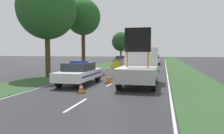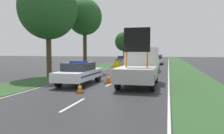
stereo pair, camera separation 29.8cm
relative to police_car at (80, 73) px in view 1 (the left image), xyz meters
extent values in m
plane|color=#28282B|center=(1.94, -1.34, -0.76)|extent=(160.00, 160.00, 0.00)
cube|color=silver|center=(1.94, -5.26, -0.76)|extent=(0.12, 2.36, 0.01)
cube|color=silver|center=(1.94, 0.71, -0.76)|extent=(0.12, 2.36, 0.01)
cube|color=silver|center=(1.94, 6.69, -0.76)|extent=(0.12, 2.36, 0.01)
cube|color=silver|center=(1.94, 12.67, -0.76)|extent=(0.12, 2.36, 0.01)
cube|color=silver|center=(1.94, 18.64, -0.76)|extent=(0.12, 2.36, 0.01)
cube|color=silver|center=(1.94, 24.62, -0.76)|extent=(0.12, 2.36, 0.01)
cube|color=silver|center=(1.94, 30.60, -0.76)|extent=(0.12, 2.36, 0.01)
cube|color=silver|center=(1.94, 36.57, -0.76)|extent=(0.12, 2.36, 0.01)
cube|color=silver|center=(1.94, 42.55, -0.76)|extent=(0.12, 2.36, 0.01)
cube|color=silver|center=(1.94, 48.53, -0.76)|extent=(0.12, 2.36, 0.01)
cube|color=silver|center=(-1.84, 17.79, -0.76)|extent=(0.10, 72.38, 0.01)
cube|color=silver|center=(5.72, 17.79, -0.76)|extent=(0.10, 72.38, 0.01)
cube|color=#2D5128|center=(-3.60, 18.66, -0.75)|extent=(3.31, 120.00, 0.03)
cube|color=#2D5128|center=(7.48, 18.66, -0.75)|extent=(3.31, 120.00, 0.03)
cube|color=white|center=(0.00, 0.02, -0.11)|extent=(1.79, 4.72, 0.56)
cube|color=#282D38|center=(0.00, -0.12, 0.43)|extent=(1.57, 2.17, 0.51)
cylinder|color=black|center=(-0.77, 1.49, -0.38)|extent=(0.24, 0.76, 0.76)
cylinder|color=black|center=(0.77, 1.49, -0.38)|extent=(0.24, 0.76, 0.76)
cylinder|color=black|center=(-0.77, -1.44, -0.38)|extent=(0.24, 0.76, 0.76)
cylinder|color=black|center=(0.77, -1.44, -0.38)|extent=(0.24, 0.76, 0.76)
cube|color=#1E38C6|center=(0.00, -0.12, 0.73)|extent=(1.25, 0.24, 0.10)
cube|color=#193399|center=(0.00, 0.02, -0.08)|extent=(1.80, 3.87, 0.10)
cube|color=black|center=(0.00, 2.42, -0.16)|extent=(0.98, 0.08, 0.33)
cube|color=white|center=(3.88, 2.00, 0.68)|extent=(2.19, 1.93, 1.99)
cube|color=#232833|center=(3.88, 2.94, 1.03)|extent=(1.86, 0.04, 0.87)
cube|color=#B2B2AD|center=(3.88, -0.66, 0.08)|extent=(2.19, 3.39, 0.80)
cylinder|color=#D16619|center=(3.27, -0.66, 0.93)|extent=(0.09, 0.09, 0.90)
cylinder|color=#D16619|center=(4.49, -0.66, 0.93)|extent=(0.09, 0.09, 0.90)
cube|color=black|center=(3.88, -0.66, 2.08)|extent=(1.53, 0.12, 1.41)
cylinder|color=black|center=(2.91, 2.00, -0.32)|extent=(0.24, 0.89, 0.89)
cylinder|color=black|center=(4.85, 2.00, -0.32)|extent=(0.24, 0.89, 0.89)
cylinder|color=black|center=(2.91, -1.34, -0.32)|extent=(0.24, 0.89, 0.89)
cylinder|color=black|center=(4.85, -1.34, -0.32)|extent=(0.24, 0.89, 0.89)
cylinder|color=black|center=(1.15, 4.85, -0.37)|extent=(0.07, 0.07, 0.78)
cylinder|color=black|center=(3.20, 4.85, -0.37)|extent=(0.07, 0.07, 0.78)
cube|color=yellow|center=(1.11, 4.85, 0.13)|extent=(0.43, 0.08, 0.24)
cube|color=black|center=(1.54, 4.85, 0.13)|extent=(0.43, 0.08, 0.24)
cube|color=yellow|center=(1.96, 4.85, 0.13)|extent=(0.43, 0.08, 0.24)
cube|color=black|center=(2.39, 4.85, 0.13)|extent=(0.43, 0.08, 0.24)
cube|color=yellow|center=(2.81, 4.85, 0.13)|extent=(0.43, 0.08, 0.24)
cube|color=black|center=(3.24, 4.85, 0.13)|extent=(0.43, 0.08, 0.24)
cylinder|color=#191E38|center=(1.52, 4.05, -0.37)|extent=(0.15, 0.15, 0.79)
cylinder|color=#191E38|center=(1.68, 4.05, -0.37)|extent=(0.15, 0.15, 0.79)
cylinder|color=yellow|center=(1.60, 4.05, 0.33)|extent=(0.36, 0.36, 0.59)
cylinder|color=yellow|center=(1.37, 4.05, 0.30)|extent=(0.12, 0.12, 0.51)
cylinder|color=yellow|center=(1.83, 4.05, 0.30)|extent=(0.12, 0.12, 0.51)
sphere|color=#A57A5B|center=(1.60, 4.05, 0.73)|extent=(0.20, 0.20, 0.20)
cylinder|color=#141933|center=(1.60, 4.05, 0.78)|extent=(0.24, 0.24, 0.05)
cylinder|color=brown|center=(2.00, 4.48, -0.37)|extent=(0.15, 0.15, 0.79)
cylinder|color=brown|center=(2.17, 4.48, -0.37)|extent=(0.15, 0.15, 0.79)
cylinder|color=#B2AD9E|center=(2.09, 4.48, 0.33)|extent=(0.36, 0.36, 0.60)
cylinder|color=#B2AD9E|center=(1.86, 4.48, 0.30)|extent=(0.12, 0.12, 0.51)
cylinder|color=#B2AD9E|center=(2.31, 4.48, 0.30)|extent=(0.12, 0.12, 0.51)
sphere|color=#A57A5B|center=(2.09, 4.48, 0.73)|extent=(0.21, 0.21, 0.21)
cube|color=black|center=(1.49, 3.48, -0.75)|extent=(0.35, 0.35, 0.03)
cone|color=orange|center=(1.49, 3.48, -0.50)|extent=(0.30, 0.30, 0.46)
cylinder|color=white|center=(1.49, 3.48, -0.48)|extent=(0.17, 0.17, 0.06)
cube|color=black|center=(3.38, 4.87, -0.75)|extent=(0.36, 0.36, 0.03)
cone|color=orange|center=(3.38, 4.87, -0.49)|extent=(0.31, 0.31, 0.48)
cylinder|color=white|center=(3.38, 4.87, -0.47)|extent=(0.17, 0.17, 0.07)
cube|color=black|center=(1.69, 1.05, -0.75)|extent=(0.52, 0.52, 0.03)
cone|color=orange|center=(1.69, 1.05, -0.39)|extent=(0.44, 0.44, 0.68)
cylinder|color=white|center=(1.69, 1.05, -0.36)|extent=(0.25, 0.25, 0.10)
cube|color=black|center=(-0.02, 4.58, -0.75)|extent=(0.36, 0.36, 0.03)
cone|color=orange|center=(-0.02, 4.58, -0.49)|extent=(0.31, 0.31, 0.48)
cylinder|color=white|center=(-0.02, 4.58, -0.47)|extent=(0.17, 0.17, 0.07)
cube|color=black|center=(1.19, -2.81, -0.75)|extent=(0.38, 0.38, 0.03)
cone|color=orange|center=(1.19, -2.81, -0.48)|extent=(0.33, 0.33, 0.50)
cylinder|color=white|center=(1.19, -2.81, -0.46)|extent=(0.18, 0.18, 0.07)
cube|color=#B2B2B7|center=(3.74, 10.73, -0.06)|extent=(1.90, 3.91, 0.65)
cube|color=#282D38|center=(3.74, 10.61, 0.51)|extent=(1.67, 1.80, 0.48)
cylinder|color=black|center=(2.90, 11.94, -0.38)|extent=(0.24, 0.76, 0.76)
cylinder|color=black|center=(4.57, 11.94, -0.38)|extent=(0.24, 0.76, 0.76)
cylinder|color=black|center=(2.90, 9.52, -0.38)|extent=(0.24, 0.76, 0.76)
cylinder|color=black|center=(4.57, 9.52, -0.38)|extent=(0.24, 0.76, 0.76)
cube|color=slate|center=(-0.19, 16.73, -0.02)|extent=(1.86, 4.57, 0.77)
cube|color=#282D38|center=(-0.19, 16.59, 0.58)|extent=(1.64, 2.10, 0.42)
cylinder|color=black|center=(-1.00, 18.15, -0.40)|extent=(0.24, 0.72, 0.72)
cylinder|color=black|center=(0.62, 18.15, -0.40)|extent=(0.24, 0.72, 0.72)
cylinder|color=black|center=(-1.00, 15.31, -0.40)|extent=(0.24, 0.72, 0.72)
cylinder|color=black|center=(0.62, 15.31, -0.40)|extent=(0.24, 0.72, 0.72)
cube|color=silver|center=(3.81, 23.81, -0.11)|extent=(1.92, 4.10, 0.57)
cube|color=#282D38|center=(3.81, 23.68, 0.46)|extent=(1.69, 1.89, 0.58)
cylinder|color=black|center=(2.97, 25.08, -0.39)|extent=(0.24, 0.74, 0.74)
cylinder|color=black|center=(4.65, 25.08, -0.39)|extent=(0.24, 0.74, 0.74)
cylinder|color=black|center=(2.97, 22.53, -0.39)|extent=(0.24, 0.74, 0.74)
cylinder|color=black|center=(4.65, 22.53, -0.39)|extent=(0.24, 0.74, 0.74)
cube|color=maroon|center=(3.69, 29.77, -0.10)|extent=(1.89, 4.42, 0.64)
cube|color=#282D38|center=(3.69, 29.63, 0.50)|extent=(1.66, 2.03, 0.56)
cylinder|color=black|center=(2.86, 31.14, -0.42)|extent=(0.24, 0.69, 0.69)
cylinder|color=black|center=(4.51, 31.14, -0.42)|extent=(0.24, 0.69, 0.69)
cylinder|color=black|center=(2.86, 28.40, -0.42)|extent=(0.24, 0.69, 0.69)
cylinder|color=black|center=(4.51, 28.40, -0.42)|extent=(0.24, 0.69, 0.69)
cylinder|color=#4C3823|center=(-4.56, 37.66, 0.69)|extent=(0.41, 0.41, 2.90)
ellipsoid|color=#1E471E|center=(-4.56, 37.66, 3.75)|extent=(4.32, 4.32, 4.53)
cylinder|color=#4C3823|center=(-2.84, 8.19, 1.44)|extent=(0.39, 0.39, 4.41)
ellipsoid|color=#235623|center=(-2.84, 8.19, 5.00)|extent=(3.58, 3.58, 3.76)
cylinder|color=#4C3823|center=(-4.18, 3.28, 1.20)|extent=(0.43, 0.43, 3.92)
ellipsoid|color=#235623|center=(-4.18, 3.28, 5.00)|extent=(4.92, 4.92, 5.16)
camera|label=1|loc=(5.37, -13.43, 1.40)|focal=35.00mm
camera|label=2|loc=(5.66, -13.36, 1.40)|focal=35.00mm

